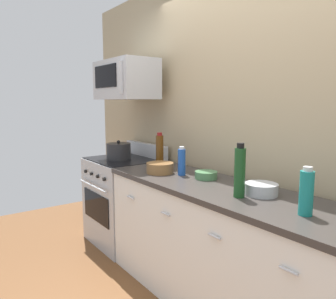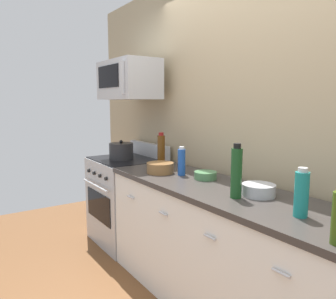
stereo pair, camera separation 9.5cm
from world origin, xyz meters
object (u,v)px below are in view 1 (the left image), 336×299
bottle_wine_green (240,172)px  bowl_steel_prep (261,189)px  bottle_sparkling_teal (306,192)px  range_oven (124,200)px  bottle_wine_amber (160,150)px  bowl_green_glaze (206,175)px  bottle_soda_blue (182,162)px  stockpot (119,151)px  bowl_wooden_salad (160,168)px  microwave (126,80)px

bottle_wine_green → bowl_steel_prep: bearing=71.4°
bottle_sparkling_teal → bowl_steel_prep: (-0.39, 0.13, -0.08)m
range_oven → bowl_steel_prep: range_oven is taller
bowl_steel_prep → bottle_wine_amber: bearing=177.3°
bottle_wine_green → range_oven: bearing=177.0°
bottle_wine_green → bottle_sparkling_teal: bearing=3.5°
bottle_wine_green → bowl_green_glaze: 0.55m
bottle_wine_green → bottle_wine_amber: bearing=169.9°
range_oven → bottle_wine_green: bottle_wine_green is taller
bottle_sparkling_teal → bowl_steel_prep: bottle_sparkling_teal is taller
bottle_soda_blue → bowl_steel_prep: bearing=3.6°
bottle_soda_blue → bottle_wine_amber: bearing=167.2°
range_oven → stockpot: bearing=-90.0°
bottle_soda_blue → bowl_green_glaze: size_ratio=1.35×
bottle_wine_amber → bowl_steel_prep: bottle_wine_amber is taller
bowl_wooden_salad → bottle_wine_amber: bearing=145.5°
bottle_wine_amber → bowl_wooden_salad: bottle_wine_amber is taller
range_oven → bottle_wine_green: bearing=-3.0°
microwave → bowl_green_glaze: (1.20, 0.04, -0.80)m
bottle_wine_green → bottle_sparkling_teal: (0.44, 0.03, -0.04)m
range_oven → microwave: size_ratio=1.44×
range_oven → microwave: 1.28m
stockpot → range_oven: bearing=90.0°
bottle_sparkling_teal → bowl_wooden_salad: bottle_sparkling_teal is taller
microwave → bowl_green_glaze: microwave is taller
range_oven → bowl_green_glaze: size_ratio=6.03×
range_oven → bottle_soda_blue: bottle_soda_blue is taller
microwave → bottle_soda_blue: size_ratio=3.11×
bottle_wine_green → bottle_wine_amber: (-1.19, 0.21, -0.02)m
bowl_green_glaze → bottle_soda_blue: bearing=-161.7°
microwave → bottle_soda_blue: (0.98, -0.03, -0.72)m
bowl_green_glaze → bowl_steel_prep: 0.55m
microwave → bottle_wine_green: size_ratio=2.14×
bottle_wine_green → bottle_wine_amber: 1.21m
bottle_soda_blue → microwave: bearing=178.3°
bowl_wooden_salad → bowl_steel_prep: bearing=8.9°
bottle_soda_blue → bowl_steel_prep: 0.77m
stockpot → bottle_wine_green: bearing=-1.2°
bottle_sparkling_teal → stockpot: 2.14m
bottle_wine_green → stockpot: 1.70m
bowl_wooden_salad → microwave: bearing=171.0°
microwave → bottle_sparkling_teal: microwave is taller
bowl_green_glaze → bowl_wooden_salad: (-0.39, -0.17, 0.02)m
range_oven → bowl_green_glaze: bearing=4.2°
bottle_soda_blue → bottle_wine_green: size_ratio=0.69×
bottle_soda_blue → bottle_wine_amber: (-0.47, 0.11, 0.04)m
bowl_wooden_salad → range_oven: bearing=174.1°
microwave → bottle_wine_green: microwave is taller
bottle_soda_blue → bottle_wine_green: 0.73m
bottle_wine_green → stockpot: bottle_wine_green is taller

